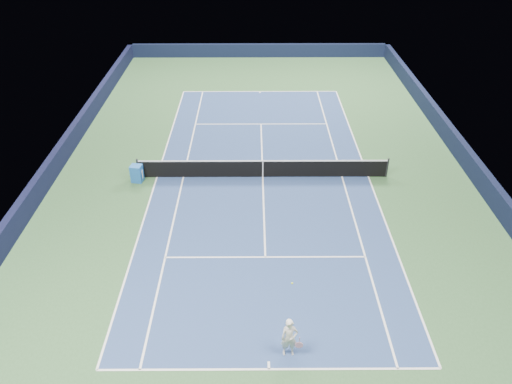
{
  "coord_description": "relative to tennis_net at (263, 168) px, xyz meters",
  "views": [
    {
      "loc": [
        -0.47,
        -22.15,
        13.36
      ],
      "look_at": [
        -0.36,
        -3.0,
        1.0
      ],
      "focal_mm": 35.0,
      "sensor_mm": 36.0,
      "label": 1
    }
  ],
  "objects": [
    {
      "name": "ground",
      "position": [
        0.0,
        0.0,
        -0.5
      ],
      "size": [
        40.0,
        40.0,
        0.0
      ],
      "primitive_type": "plane",
      "color": "#2E532D",
      "rests_on": "ground"
    },
    {
      "name": "wall_far",
      "position": [
        0.0,
        19.82,
        0.05
      ],
      "size": [
        22.0,
        0.35,
        1.1
      ],
      "primitive_type": "cube",
      "color": "black",
      "rests_on": "ground"
    },
    {
      "name": "wall_right",
      "position": [
        10.82,
        0.0,
        0.05
      ],
      "size": [
        0.35,
        40.0,
        1.1
      ],
      "primitive_type": "cube",
      "color": "black",
      "rests_on": "ground"
    },
    {
      "name": "wall_left",
      "position": [
        -10.82,
        0.0,
        0.05
      ],
      "size": [
        0.35,
        40.0,
        1.1
      ],
      "primitive_type": "cube",
      "color": "black",
      "rests_on": "ground"
    },
    {
      "name": "court_surface",
      "position": [
        0.0,
        0.0,
        -0.5
      ],
      "size": [
        10.97,
        23.77,
        0.01
      ],
      "primitive_type": "cube",
      "color": "navy",
      "rests_on": "ground"
    },
    {
      "name": "baseline_far",
      "position": [
        0.0,
        11.88,
        -0.5
      ],
      "size": [
        10.97,
        0.08,
        0.0
      ],
      "primitive_type": "cube",
      "color": "white",
      "rests_on": "ground"
    },
    {
      "name": "baseline_near",
      "position": [
        0.0,
        -11.88,
        -0.5
      ],
      "size": [
        10.97,
        0.08,
        0.0
      ],
      "primitive_type": "cube",
      "color": "white",
      "rests_on": "ground"
    },
    {
      "name": "sideline_doubles_right",
      "position": [
        5.49,
        0.0,
        -0.5
      ],
      "size": [
        0.08,
        23.77,
        0.0
      ],
      "primitive_type": "cube",
      "color": "white",
      "rests_on": "ground"
    },
    {
      "name": "sideline_doubles_left",
      "position": [
        -5.49,
        0.0,
        -0.5
      ],
      "size": [
        0.08,
        23.77,
        0.0
      ],
      "primitive_type": "cube",
      "color": "white",
      "rests_on": "ground"
    },
    {
      "name": "sideline_singles_right",
      "position": [
        4.12,
        0.0,
        -0.5
      ],
      "size": [
        0.08,
        23.77,
        0.0
      ],
      "primitive_type": "cube",
      "color": "white",
      "rests_on": "ground"
    },
    {
      "name": "sideline_singles_left",
      "position": [
        -4.12,
        0.0,
        -0.5
      ],
      "size": [
        0.08,
        23.77,
        0.0
      ],
      "primitive_type": "cube",
      "color": "white",
      "rests_on": "ground"
    },
    {
      "name": "service_line_far",
      "position": [
        0.0,
        6.4,
        -0.5
      ],
      "size": [
        8.23,
        0.08,
        0.0
      ],
      "primitive_type": "cube",
      "color": "white",
      "rests_on": "ground"
    },
    {
      "name": "service_line_near",
      "position": [
        0.0,
        -6.4,
        -0.5
      ],
      "size": [
        8.23,
        0.08,
        0.0
      ],
      "primitive_type": "cube",
      "color": "white",
      "rests_on": "ground"
    },
    {
      "name": "center_service_line",
      "position": [
        0.0,
        0.0,
        -0.5
      ],
      "size": [
        0.08,
        12.8,
        0.0
      ],
      "primitive_type": "cube",
      "color": "white",
      "rests_on": "ground"
    },
    {
      "name": "center_mark_far",
      "position": [
        0.0,
        11.73,
        -0.5
      ],
      "size": [
        0.08,
        0.3,
        0.0
      ],
      "primitive_type": "cube",
      "color": "white",
      "rests_on": "ground"
    },
    {
      "name": "center_mark_near",
      "position": [
        0.0,
        -11.73,
        -0.5
      ],
      "size": [
        0.08,
        0.3,
        0.0
      ],
      "primitive_type": "cube",
      "color": "white",
      "rests_on": "ground"
    },
    {
      "name": "tennis_net",
      "position": [
        0.0,
        0.0,
        0.0
      ],
      "size": [
        12.9,
        0.1,
        1.07
      ],
      "color": "black",
      "rests_on": "ground"
    },
    {
      "name": "sponsor_cube",
      "position": [
        -6.4,
        -0.37,
        -0.05
      ],
      "size": [
        0.64,
        0.58,
        0.9
      ],
      "color": "blue",
      "rests_on": "ground"
    },
    {
      "name": "tennis_player",
      "position": [
        0.67,
        -11.26,
        0.25
      ],
      "size": [
        0.74,
        1.23,
        2.2
      ],
      "color": "silver",
      "rests_on": "ground"
    }
  ]
}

